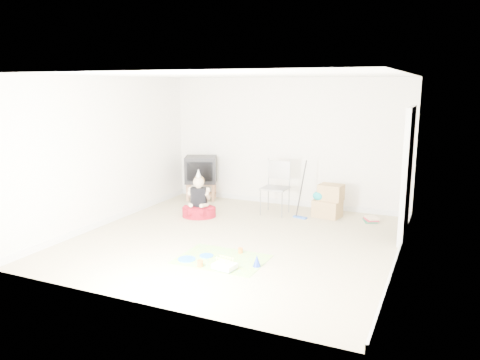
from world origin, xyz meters
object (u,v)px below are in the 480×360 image
at_px(tv_stand, 201,189).
at_px(crt_tv, 201,169).
at_px(folding_chair, 275,188).
at_px(seated_woman, 199,206).
at_px(cardboard_boxes, 328,201).
at_px(birthday_cake, 225,266).

bearing_deg(tv_stand, crt_tv, 180.00).
bearing_deg(tv_stand, folding_chair, -13.04).
bearing_deg(folding_chair, tv_stand, 166.96).
relative_size(tv_stand, seated_woman, 0.77).
distance_m(cardboard_boxes, seated_woman, 2.45).
height_order(tv_stand, folding_chair, folding_chair).
xyz_separation_m(tv_stand, crt_tv, (-0.00, 0.00, 0.43)).
distance_m(tv_stand, birthday_cake, 4.00).
height_order(crt_tv, folding_chair, folding_chair).
relative_size(folding_chair, seated_woman, 1.14).
height_order(tv_stand, seated_woman, seated_woman).
relative_size(seated_woman, birthday_cake, 2.86).
xyz_separation_m(tv_stand, seated_woman, (0.61, -1.20, -0.03)).
relative_size(cardboard_boxes, birthday_cake, 1.95).
distance_m(folding_chair, birthday_cake, 2.96).
bearing_deg(birthday_cake, crt_tv, 123.30).
xyz_separation_m(tv_stand, folding_chair, (1.85, -0.43, 0.28)).
distance_m(seated_woman, birthday_cake, 2.67).
xyz_separation_m(cardboard_boxes, seated_woman, (-2.24, -0.98, -0.10)).
distance_m(tv_stand, crt_tv, 0.43).
xyz_separation_m(crt_tv, seated_woman, (0.61, -1.20, -0.47)).
relative_size(crt_tv, birthday_cake, 2.05).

